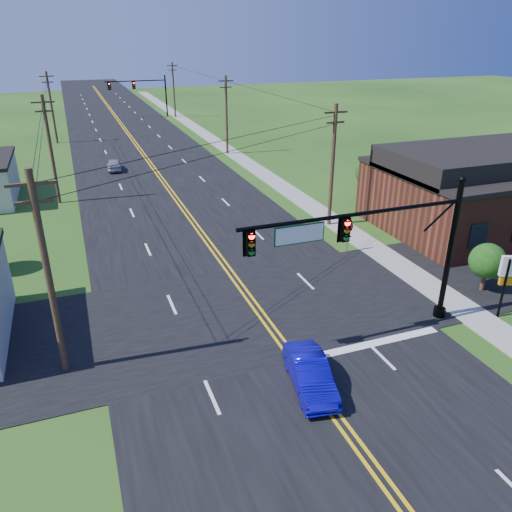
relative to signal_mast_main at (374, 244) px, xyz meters
name	(u,v)px	position (x,y,z in m)	size (l,w,h in m)	color
ground	(380,484)	(-4.34, -8.00, -4.75)	(260.00, 260.00, 0.00)	#1A4212
road_main	(143,157)	(-4.34, 42.00, -4.73)	(16.00, 220.00, 0.04)	black
road_cross	(254,309)	(-4.34, 4.00, -4.73)	(70.00, 10.00, 0.04)	black
sidewalk	(256,169)	(6.16, 32.00, -4.71)	(2.00, 160.00, 0.08)	gray
signal_mast_main	(374,244)	(0.00, 0.00, 0.00)	(11.30, 0.60, 7.48)	black
signal_mast_far	(140,90)	(0.10, 72.00, -0.20)	(10.98, 0.60, 7.48)	black
brick_building	(478,196)	(15.66, 10.00, -2.40)	(14.20, 11.20, 4.70)	#602A1B
utility_pole_left_a	(48,273)	(-13.84, 2.00, -0.03)	(1.80, 0.28, 9.00)	#382619
utility_pole_left_b	(51,148)	(-13.84, 27.00, -0.03)	(1.80, 0.28, 9.00)	#382619
utility_pole_left_c	(52,106)	(-13.84, 54.00, -0.03)	(1.80, 0.28, 9.00)	#382619
utility_pole_right_a	(333,164)	(5.46, 14.00, -0.03)	(1.80, 0.28, 9.00)	#382619
utility_pole_right_b	(226,114)	(5.46, 40.00, -0.03)	(1.80, 0.28, 9.00)	#382619
utility_pole_right_c	(174,89)	(5.46, 70.00, -0.03)	(1.80, 0.28, 9.00)	#382619
tree_right_back	(373,172)	(11.66, 18.00, -2.15)	(3.00, 3.00, 4.10)	#382619
shrub_corner	(487,261)	(8.66, 1.50, -2.90)	(2.00, 2.00, 2.86)	#382619
blue_car	(310,374)	(-4.36, -2.80, -4.08)	(1.42, 4.07, 1.34)	#0D07AD
distant_car	(114,165)	(-8.25, 36.61, -4.13)	(1.45, 3.61, 1.23)	#B3B2B7
stop_sign	(348,230)	(4.16, 8.98, -3.20)	(0.76, 0.17, 2.16)	slate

